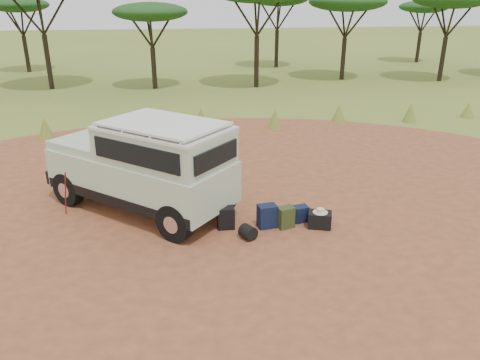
{
  "coord_description": "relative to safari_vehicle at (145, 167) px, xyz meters",
  "views": [
    {
      "loc": [
        -1.31,
        -9.92,
        5.16
      ],
      "look_at": [
        0.3,
        0.42,
        1.0
      ],
      "focal_mm": 35.0,
      "sensor_mm": 36.0,
      "label": 1
    }
  ],
  "objects": [
    {
      "name": "dirt_clearing",
      "position": [
        1.97,
        -1.22,
        -1.16
      ],
      "size": [
        23.0,
        23.0,
        0.01
      ],
      "primitive_type": "cylinder",
      "color": "#9B5332",
      "rests_on": "ground"
    },
    {
      "name": "backpack_black",
      "position": [
        1.85,
        -1.31,
        -0.9
      ],
      "size": [
        0.4,
        0.3,
        0.54
      ],
      "primitive_type": "cube",
      "rotation": [
        0.0,
        0.0,
        -0.02
      ],
      "color": "black",
      "rests_on": "ground"
    },
    {
      "name": "duffel_navy",
      "position": [
        3.68,
        -1.24,
        -0.96
      ],
      "size": [
        0.4,
        0.33,
        0.4
      ],
      "primitive_type": "cube",
      "rotation": [
        0.0,
        0.0,
        0.19
      ],
      "color": "#111E38",
      "rests_on": "ground"
    },
    {
      "name": "backpack_navy",
      "position": [
        2.82,
        -1.41,
        -0.88
      ],
      "size": [
        0.47,
        0.37,
        0.57
      ],
      "primitive_type": "cube",
      "rotation": [
        0.0,
        0.0,
        0.13
      ],
      "color": "#111E38",
      "rests_on": "ground"
    },
    {
      "name": "stuff_sack",
      "position": [
        2.28,
        -1.9,
        -1.0
      ],
      "size": [
        0.45,
        0.45,
        0.33
      ],
      "primitive_type": "cylinder",
      "rotation": [
        1.57,
        0.0,
        0.53
      ],
      "color": "black",
      "rests_on": "ground"
    },
    {
      "name": "grass_fringe",
      "position": [
        2.08,
        7.45,
        -0.76
      ],
      "size": [
        36.6,
        1.6,
        0.9
      ],
      "color": "#5D7228",
      "rests_on": "ground"
    },
    {
      "name": "hard_case",
      "position": [
        4.06,
        -1.6,
        -0.97
      ],
      "size": [
        0.63,
        0.54,
        0.38
      ],
      "primitive_type": "cube",
      "rotation": [
        0.0,
        0.0,
        -0.33
      ],
      "color": "black",
      "rests_on": "ground"
    },
    {
      "name": "ground",
      "position": [
        1.97,
        -1.22,
        -1.17
      ],
      "size": [
        140.0,
        140.0,
        0.0
      ],
      "primitive_type": "plane",
      "color": "#5D7228",
      "rests_on": "ground"
    },
    {
      "name": "safari_vehicle",
      "position": [
        0.0,
        0.0,
        0.0
      ],
      "size": [
        4.97,
        4.71,
        2.41
      ],
      "rotation": [
        0.0,
        0.0,
        -0.72
      ],
      "color": "#ABC4A7",
      "rests_on": "ground"
    },
    {
      "name": "backpack_olive",
      "position": [
        3.25,
        -1.49,
        -0.9
      ],
      "size": [
        0.44,
        0.38,
        0.53
      ],
      "primitive_type": "cube",
      "rotation": [
        0.0,
        0.0,
        0.31
      ],
      "color": "#323B1B",
      "rests_on": "ground"
    },
    {
      "name": "safari_hat",
      "position": [
        4.06,
        -1.6,
        -0.75
      ],
      "size": [
        0.35,
        0.35,
        0.1
      ],
      "color": "beige",
      "rests_on": "hard_case"
    },
    {
      "name": "walking_staff",
      "position": [
        -1.94,
        -0.13,
        -0.53
      ],
      "size": [
        0.26,
        0.43,
        1.26
      ],
      "primitive_type": "cylinder",
      "rotation": [
        0.34,
        0.0,
        0.51
      ],
      "color": "maroon",
      "rests_on": "ground"
    },
    {
      "name": "acacia_treeline",
      "position": [
        2.72,
        18.59,
        3.71
      ],
      "size": [
        46.7,
        13.2,
        6.26
      ],
      "color": "black",
      "rests_on": "ground"
    }
  ]
}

